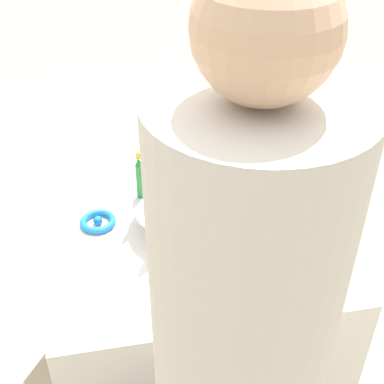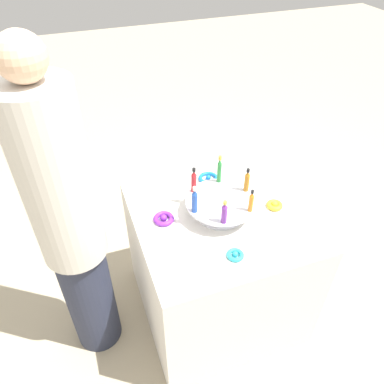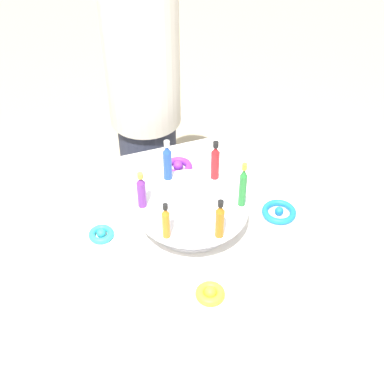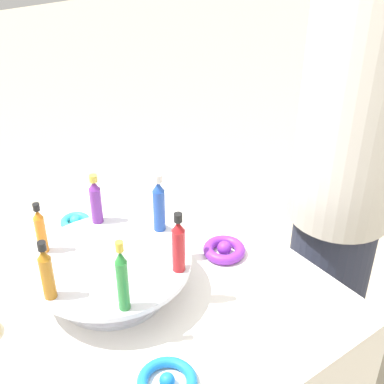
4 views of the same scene
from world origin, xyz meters
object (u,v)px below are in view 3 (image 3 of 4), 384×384
at_px(bottle_purple, 141,191).
at_px(ribbon_bow_gold, 210,293).
at_px(bottle_green, 243,186).
at_px(bottle_red, 215,162).
at_px(bottle_blue, 167,161).
at_px(bottle_amber, 220,220).
at_px(person_figure, 144,89).
at_px(display_stand, 192,213).
at_px(ribbon_bow_blue, 279,212).
at_px(ribbon_bow_purple, 178,167).
at_px(bottle_orange, 166,222).
at_px(ribbon_bow_teal, 101,234).

distance_m(bottle_purple, ribbon_bow_gold, 0.36).
bearing_deg(ribbon_bow_gold, bottle_green, 140.65).
bearing_deg(ribbon_bow_gold, bottle_purple, -163.73).
bearing_deg(bottle_purple, bottle_red, 101.38).
distance_m(bottle_red, bottle_blue, 0.15).
bearing_deg(bottle_blue, bottle_green, 41.38).
relative_size(bottle_green, ribbon_bow_gold, 1.90).
bearing_deg(bottle_amber, person_figure, 178.74).
height_order(bottle_green, ribbon_bow_gold, bottle_green).
xyz_separation_m(bottle_red, person_figure, (-0.60, -0.06, -0.06)).
distance_m(bottle_blue, ribbon_bow_gold, 0.44).
height_order(display_stand, ribbon_bow_blue, display_stand).
bearing_deg(person_figure, ribbon_bow_blue, 20.94).
bearing_deg(ribbon_bow_purple, bottle_green, 16.27).
xyz_separation_m(bottle_green, bottle_blue, (-0.19, -0.17, -0.01)).
bearing_deg(bottle_orange, bottle_purple, -168.62).
bearing_deg(display_stand, ribbon_bow_teal, -99.56).
bearing_deg(bottle_orange, bottle_blue, 161.38).
distance_m(ribbon_bow_purple, person_figure, 0.43).
xyz_separation_m(ribbon_bow_blue, person_figure, (-0.74, -0.23, 0.08)).
bearing_deg(bottle_green, ribbon_bow_purple, -163.73).
relative_size(display_stand, bottle_green, 2.22).
bearing_deg(ribbon_bow_blue, bottle_amber, -68.08).
bearing_deg(ribbon_bow_blue, bottle_green, -89.58).
xyz_separation_m(bottle_amber, ribbon_bow_blue, (-0.10, 0.25, -0.13)).
height_order(display_stand, bottle_purple, bottle_purple).
bearing_deg(bottle_purple, ribbon_bow_blue, 77.30).
xyz_separation_m(bottle_orange, ribbon_bow_purple, (-0.37, 0.16, -0.13)).
xyz_separation_m(display_stand, bottle_amber, (0.15, 0.03, 0.09)).
height_order(bottle_blue, ribbon_bow_gold, bottle_blue).
xyz_separation_m(bottle_green, person_figure, (-0.74, -0.09, -0.07)).
relative_size(ribbon_bow_purple, ribbon_bow_blue, 0.92).
xyz_separation_m(bottle_amber, ribbon_bow_purple, (-0.42, 0.02, -0.13)).
relative_size(bottle_purple, bottle_orange, 1.02).
bearing_deg(bottle_red, bottle_purple, -78.62).
relative_size(bottle_green, ribbon_bow_blue, 1.41).
bearing_deg(person_figure, ribbon_bow_teal, -22.49).
relative_size(display_stand, ribbon_bow_gold, 4.22).
bearing_deg(bottle_orange, person_figure, 168.69).
height_order(bottle_purple, ribbon_bow_purple, bottle_purple).
xyz_separation_m(bottle_blue, ribbon_bow_gold, (0.42, -0.02, -0.14)).
xyz_separation_m(bottle_blue, bottle_orange, (0.24, -0.08, -0.01)).
distance_m(display_stand, bottle_amber, 0.17).
xyz_separation_m(bottle_orange, ribbon_bow_teal, (-0.14, -0.16, -0.13)).
xyz_separation_m(ribbon_bow_gold, person_figure, (-0.97, 0.09, 0.08)).
bearing_deg(ribbon_bow_teal, bottle_amber, 57.81).
bearing_deg(bottle_amber, ribbon_bow_purple, 177.67).
bearing_deg(display_stand, bottle_amber, 11.38).
bearing_deg(ribbon_bow_teal, bottle_blue, 111.92).
bearing_deg(ribbon_bow_purple, person_figure, 179.82).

